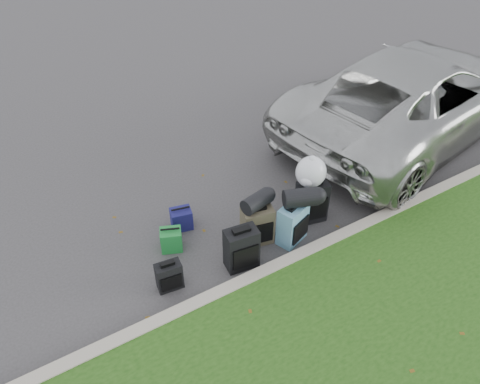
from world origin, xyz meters
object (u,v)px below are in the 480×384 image
suitcase_teal (292,224)px  suitcase_olive (257,225)px  suv (413,95)px  tote_green (171,240)px  suitcase_small_black (169,276)px  suitcase_large_black_right (312,202)px  tote_navy (181,219)px  suitcase_large_black_left (241,248)px

suitcase_teal → suitcase_olive: bearing=131.0°
suv → tote_green: (-5.38, -0.55, -0.65)m
suitcase_small_black → suitcase_olive: 1.49m
suv → suitcase_small_black: bearing=91.2°
tote_green → suitcase_teal: bearing=-2.6°
suitcase_large_black_right → tote_navy: size_ratio=2.06×
tote_navy → suitcase_large_black_right: bearing=-12.7°
suitcase_olive → tote_green: suitcase_olive is taller
suitcase_large_black_left → suitcase_olive: 0.54m
tote_green → tote_navy: 0.47m
suitcase_large_black_left → suitcase_olive: suitcase_large_black_left is taller
suitcase_small_black → suitcase_teal: bearing=3.7°
suv → tote_navy: (-5.05, -0.22, -0.66)m
suitcase_small_black → tote_navy: size_ratio=1.28×
suitcase_small_black → tote_green: size_ratio=1.25×
tote_green → suitcase_olive: bearing=-1.0°
suitcase_large_black_left → suitcase_large_black_right: suitcase_large_black_right is taller
suitcase_large_black_left → suitcase_olive: size_ratio=1.05×
suitcase_teal → suv: bearing=-0.5°
suitcase_olive → tote_navy: (-0.83, 0.85, -0.14)m
tote_green → tote_navy: bearing=69.0°
suv → tote_green: suv is taller
suitcase_large_black_left → suitcase_large_black_right: 1.46m
suitcase_small_black → suitcase_large_black_right: 2.47m
suitcase_teal → tote_green: (-1.61, 0.76, -0.15)m
tote_navy → suv: bearing=15.3°
suitcase_small_black → suitcase_large_black_right: bearing=9.8°
suitcase_small_black → suitcase_large_black_right: (2.47, 0.13, 0.13)m
suitcase_small_black → suitcase_teal: suitcase_teal is taller
suitcase_teal → suitcase_large_black_right: (0.53, 0.24, 0.02)m
suitcase_large_black_right → suitcase_olive: bearing=-167.9°
suitcase_olive → tote_green: 1.27m
suv → suitcase_olive: 4.38m
suitcase_teal → tote_navy: bearing=119.7°
suitcase_large_black_right → tote_navy: suitcase_large_black_right is taller
suitcase_olive → tote_green: (-1.16, 0.51, -0.14)m
suitcase_teal → tote_navy: suitcase_teal is taller
suv → suitcase_teal: (-3.77, -1.32, -0.50)m
tote_navy → suitcase_large_black_left: bearing=-58.7°
suitcase_teal → suitcase_large_black_right: bearing=4.1°
suitcase_small_black → suitcase_large_black_right: size_ratio=0.62×
suv → suitcase_large_black_left: size_ratio=9.10×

